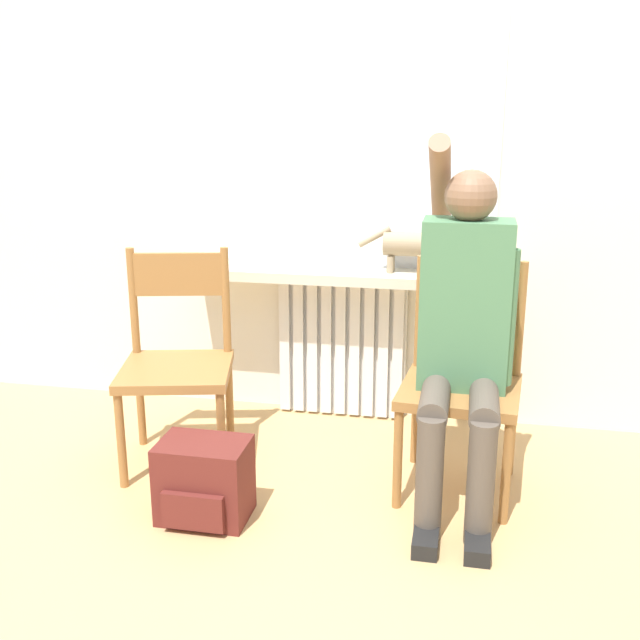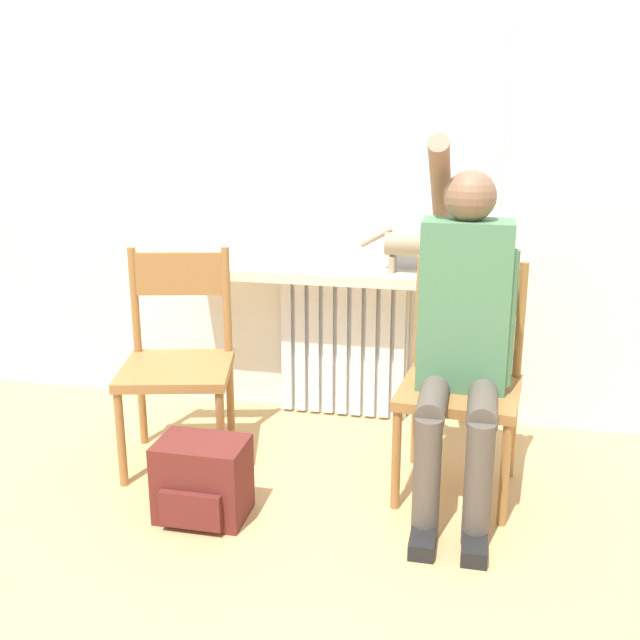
{
  "view_description": "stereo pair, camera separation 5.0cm",
  "coord_description": "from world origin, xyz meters",
  "views": [
    {
      "loc": [
        0.61,
        -2.36,
        1.51
      ],
      "look_at": [
        0.0,
        0.61,
        0.65
      ],
      "focal_mm": 42.0,
      "sensor_mm": 36.0,
      "label": 1
    },
    {
      "loc": [
        0.66,
        -2.35,
        1.51
      ],
      "look_at": [
        0.0,
        0.61,
        0.65
      ],
      "focal_mm": 42.0,
      "sensor_mm": 36.0,
      "label": 2
    }
  ],
  "objects": [
    {
      "name": "cat",
      "position": [
        0.36,
        1.1,
        0.9
      ],
      "size": [
        0.45,
        0.11,
        0.22
      ],
      "color": "#9E896B",
      "rests_on": "windowsill"
    },
    {
      "name": "wall_with_window",
      "position": [
        0.0,
        1.23,
        1.35
      ],
      "size": [
        7.0,
        0.06,
        2.7
      ],
      "color": "white",
      "rests_on": "ground_plane"
    },
    {
      "name": "chair_left",
      "position": [
        -0.61,
        0.5,
        0.47
      ],
      "size": [
        0.55,
        0.55,
        0.93
      ],
      "rotation": [
        0.0,
        0.0,
        0.24
      ],
      "color": "#9E6B38",
      "rests_on": "ground_plane"
    },
    {
      "name": "radiator",
      "position": [
        0.0,
        1.15,
        0.36
      ],
      "size": [
        0.64,
        0.08,
        0.71
      ],
      "color": "white",
      "rests_on": "ground_plane"
    },
    {
      "name": "backpack",
      "position": [
        -0.33,
        0.05,
        0.15
      ],
      "size": [
        0.34,
        0.26,
        0.31
      ],
      "color": "maroon",
      "rests_on": "ground_plane"
    },
    {
      "name": "ground_plane",
      "position": [
        0.0,
        0.0,
        0.0
      ],
      "size": [
        12.0,
        12.0,
        0.0
      ],
      "primitive_type": "plane",
      "color": "tan"
    },
    {
      "name": "windowsill",
      "position": [
        0.0,
        1.08,
        0.74
      ],
      "size": [
        1.5,
        0.25,
        0.05
      ],
      "color": "beige",
      "rests_on": "radiator"
    },
    {
      "name": "chair_right",
      "position": [
        0.6,
        0.5,
        0.47
      ],
      "size": [
        0.5,
        0.5,
        0.93
      ],
      "rotation": [
        0.0,
        0.0,
        -0.09
      ],
      "color": "#9E6B38",
      "rests_on": "ground_plane"
    },
    {
      "name": "person",
      "position": [
        0.6,
        0.4,
        0.72
      ],
      "size": [
        0.36,
        0.95,
        1.43
      ],
      "color": "brown",
      "rests_on": "ground_plane"
    },
    {
      "name": "window_glass",
      "position": [
        0.0,
        1.2,
        1.36
      ],
      "size": [
        1.44,
        0.01,
        1.19
      ],
      "color": "white",
      "rests_on": "windowsill"
    }
  ]
}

